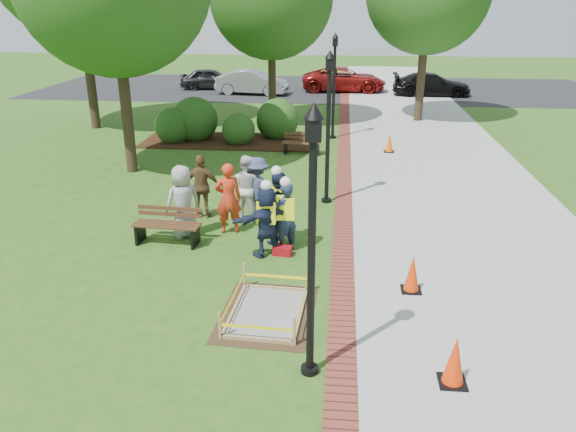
# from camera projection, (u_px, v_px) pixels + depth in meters

# --- Properties ---
(ground) EXTENTS (100.00, 100.00, 0.00)m
(ground) POSITION_uv_depth(u_px,v_px,m) (259.00, 280.00, 11.78)
(ground) COLOR #285116
(ground) RESTS_ON ground
(sidewalk) EXTENTS (6.00, 60.00, 0.02)m
(sidewalk) POSITION_uv_depth(u_px,v_px,m) (433.00, 159.00, 20.61)
(sidewalk) COLOR #9E9E99
(sidewalk) RESTS_ON ground
(brick_edging) EXTENTS (0.50, 60.00, 0.03)m
(brick_edging) POSITION_uv_depth(u_px,v_px,m) (344.00, 157.00, 20.90)
(brick_edging) COLOR maroon
(brick_edging) RESTS_ON ground
(mulch_bed) EXTENTS (7.00, 3.00, 0.05)m
(mulch_bed) POSITION_uv_depth(u_px,v_px,m) (229.00, 141.00, 23.18)
(mulch_bed) COLOR #381E0F
(mulch_bed) RESTS_ON ground
(parking_lot) EXTENTS (36.00, 12.00, 0.01)m
(parking_lot) POSITION_uv_depth(u_px,v_px,m) (318.00, 88.00, 36.83)
(parking_lot) COLOR black
(parking_lot) RESTS_ON ground
(wet_concrete_pad) EXTENTS (1.82, 2.39, 0.55)m
(wet_concrete_pad) POSITION_uv_depth(u_px,v_px,m) (267.00, 303.00, 10.44)
(wet_concrete_pad) COLOR #47331E
(wet_concrete_pad) RESTS_ON ground
(bench_near) EXTENTS (1.64, 0.66, 0.87)m
(bench_near) POSITION_uv_depth(u_px,v_px,m) (168.00, 233.00, 13.44)
(bench_near) COLOR brown
(bench_near) RESTS_ON ground
(bench_far) EXTENTS (1.46, 0.56, 0.77)m
(bench_far) POSITION_uv_depth(u_px,v_px,m) (302.00, 148.00, 21.24)
(bench_far) COLOR brown
(bench_far) RESTS_ON ground
(cone_front) EXTENTS (0.42, 0.42, 0.83)m
(cone_front) POSITION_uv_depth(u_px,v_px,m) (455.00, 362.00, 8.47)
(cone_front) COLOR black
(cone_front) RESTS_ON ground
(cone_back) EXTENTS (0.40, 0.40, 0.78)m
(cone_back) POSITION_uv_depth(u_px,v_px,m) (412.00, 275.00, 11.20)
(cone_back) COLOR black
(cone_back) RESTS_ON ground
(cone_far) EXTENTS (0.38, 0.38, 0.75)m
(cone_far) POSITION_uv_depth(u_px,v_px,m) (389.00, 143.00, 21.42)
(cone_far) COLOR black
(cone_far) RESTS_ON ground
(toolbox) EXTENTS (0.46, 0.29, 0.21)m
(toolbox) POSITION_uv_depth(u_px,v_px,m) (283.00, 251.00, 12.90)
(toolbox) COLOR maroon
(toolbox) RESTS_ON ground
(lamp_near) EXTENTS (0.28, 0.28, 4.26)m
(lamp_near) POSITION_uv_depth(u_px,v_px,m) (312.00, 227.00, 7.99)
(lamp_near) COLOR black
(lamp_near) RESTS_ON ground
(lamp_mid) EXTENTS (0.28, 0.28, 4.26)m
(lamp_mid) POSITION_uv_depth(u_px,v_px,m) (328.00, 117.00, 15.41)
(lamp_mid) COLOR black
(lamp_mid) RESTS_ON ground
(lamp_far) EXTENTS (0.28, 0.28, 4.26)m
(lamp_far) POSITION_uv_depth(u_px,v_px,m) (334.00, 78.00, 22.83)
(lamp_far) COLOR black
(lamp_far) RESTS_ON ground
(shrub_a) EXTENTS (1.51, 1.51, 1.51)m
(shrub_a) POSITION_uv_depth(u_px,v_px,m) (174.00, 142.00, 23.16)
(shrub_a) COLOR #234B15
(shrub_a) RESTS_ON ground
(shrub_b) EXTENTS (1.91, 1.91, 1.91)m
(shrub_b) POSITION_uv_depth(u_px,v_px,m) (196.00, 139.00, 23.56)
(shrub_b) COLOR #234B15
(shrub_b) RESTS_ON ground
(shrub_c) EXTENTS (1.34, 1.34, 1.34)m
(shrub_c) POSITION_uv_depth(u_px,v_px,m) (239.00, 144.00, 22.82)
(shrub_c) COLOR #234B15
(shrub_c) RESTS_ON ground
(shrub_d) EXTENTS (1.78, 1.78, 1.78)m
(shrub_d) POSITION_uv_depth(u_px,v_px,m) (277.00, 137.00, 23.85)
(shrub_d) COLOR #234B15
(shrub_d) RESTS_ON ground
(shrub_e) EXTENTS (0.85, 0.85, 0.85)m
(shrub_e) POSITION_uv_depth(u_px,v_px,m) (235.00, 135.00, 24.23)
(shrub_e) COLOR #234B15
(shrub_e) RESTS_ON ground
(casual_person_a) EXTENTS (0.69, 0.65, 1.81)m
(casual_person_a) POSITION_uv_depth(u_px,v_px,m) (183.00, 202.00, 13.65)
(casual_person_a) COLOR #999999
(casual_person_a) RESTS_ON ground
(casual_person_b) EXTENTS (0.65, 0.51, 1.80)m
(casual_person_b) POSITION_uv_depth(u_px,v_px,m) (228.00, 198.00, 13.88)
(casual_person_b) COLOR red
(casual_person_b) RESTS_ON ground
(casual_person_c) EXTENTS (0.64, 0.52, 1.75)m
(casual_person_c) POSITION_uv_depth(u_px,v_px,m) (246.00, 188.00, 14.77)
(casual_person_c) COLOR silver
(casual_person_c) RESTS_ON ground
(casual_person_d) EXTENTS (0.57, 0.38, 1.73)m
(casual_person_d) POSITION_uv_depth(u_px,v_px,m) (202.00, 187.00, 14.87)
(casual_person_d) COLOR brown
(casual_person_d) RESTS_ON ground
(casual_person_e) EXTENTS (0.62, 0.49, 1.69)m
(casual_person_e) POSITION_uv_depth(u_px,v_px,m) (258.00, 189.00, 14.75)
(casual_person_e) COLOR #374061
(casual_person_e) RESTS_ON ground
(hivis_worker_a) EXTENTS (0.63, 0.58, 1.80)m
(hivis_worker_a) POSITION_uv_depth(u_px,v_px,m) (267.00, 218.00, 12.63)
(hivis_worker_a) COLOR #1B2046
(hivis_worker_a) RESTS_ON ground
(hivis_worker_b) EXTENTS (0.62, 0.60, 1.80)m
(hivis_worker_b) POSITION_uv_depth(u_px,v_px,m) (285.00, 215.00, 12.85)
(hivis_worker_b) COLOR #1B2047
(hivis_worker_b) RESTS_ON ground
(hivis_worker_c) EXTENTS (0.67, 0.56, 1.93)m
(hivis_worker_c) POSITION_uv_depth(u_px,v_px,m) (277.00, 206.00, 13.25)
(hivis_worker_c) COLOR #161D3B
(hivis_worker_c) RESTS_ON ground
(parked_car_a) EXTENTS (2.48, 4.64, 1.45)m
(parked_car_a) POSITION_uv_depth(u_px,v_px,m) (211.00, 89.00, 36.52)
(parked_car_a) COLOR #232325
(parked_car_a) RESTS_ON ground
(parked_car_b) EXTENTS (2.66, 5.05, 1.58)m
(parked_car_b) POSITION_uv_depth(u_px,v_px,m) (252.00, 94.00, 34.53)
(parked_car_b) COLOR #9A9B9F
(parked_car_b) RESTS_ON ground
(parked_car_c) EXTENTS (2.20, 4.91, 1.59)m
(parked_car_c) POSITION_uv_depth(u_px,v_px,m) (343.00, 91.00, 35.66)
(parked_car_c) COLOR maroon
(parked_car_c) RESTS_ON ground
(parked_car_d) EXTENTS (1.95, 4.48, 1.46)m
(parked_car_d) POSITION_uv_depth(u_px,v_px,m) (430.00, 96.00, 34.07)
(parked_car_d) COLOR black
(parked_car_d) RESTS_ON ground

